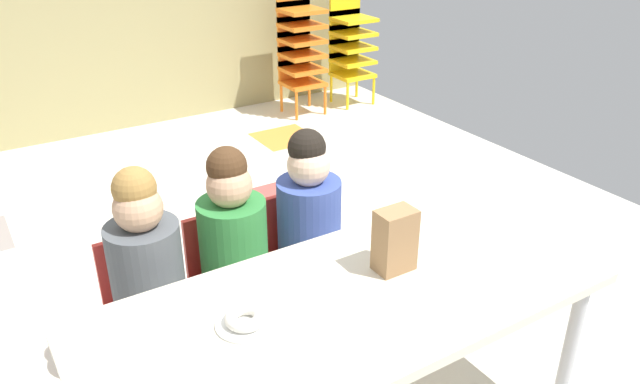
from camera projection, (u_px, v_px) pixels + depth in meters
ground_plane at (219, 319)px, 2.81m from camera, size 5.27×5.40×0.02m
craft_table at (348, 311)px, 1.96m from camera, size 1.68×0.73×0.60m
seated_child_near_camera at (145, 263)px, 2.19m from camera, size 0.34×0.34×0.92m
seated_child_middle_seat at (232, 238)px, 2.35m from camera, size 0.32×0.31×0.92m
seated_child_far_right at (308, 215)px, 2.51m from camera, size 0.32×0.32×0.92m
kid_chair_orange_stack at (300, 45)px, 5.10m from camera, size 0.32×0.30×1.04m
kid_chair_yellow_stack at (351, 45)px, 5.37m from camera, size 0.32×0.30×0.92m
paper_bag_brown at (395, 240)px, 2.03m from camera, size 0.13×0.09×0.22m
paper_plate_near_edge at (246, 324)px, 1.81m from camera, size 0.18×0.18×0.01m
donut_powdered_on_plate at (245, 317)px, 1.80m from camera, size 0.12×0.12×0.04m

